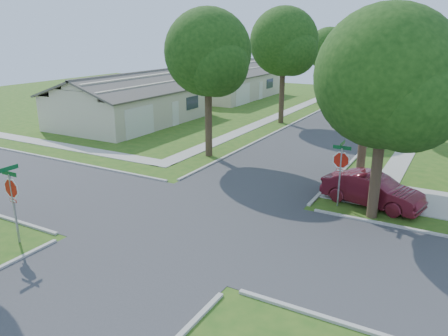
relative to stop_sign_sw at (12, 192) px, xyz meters
name	(u,v)px	position (x,y,z in m)	size (l,w,h in m)	color
ground	(194,222)	(4.70, 4.70, -2.03)	(100.00, 100.00, 0.00)	#295416
road_ns	(194,222)	(4.70, 4.70, -2.03)	(7.00, 100.00, 0.02)	#333335
sidewalk_ne	(422,125)	(10.80, 30.70, -2.01)	(1.20, 40.00, 0.04)	#9E9B91
sidewalk_nw	(287,112)	(-1.40, 30.70, -2.01)	(1.20, 40.00, 0.04)	#9E9B91
driveway	(420,201)	(12.60, 11.80, -2.01)	(8.80, 3.60, 0.05)	#9E9B91
stop_sign_sw	(12,192)	(0.00, 0.00, 0.00)	(1.05, 0.80, 2.98)	gray
stop_sign_ne	(341,163)	(9.40, 9.40, 0.00)	(1.05, 0.80, 2.98)	gray
tree_e_near	(371,71)	(9.45, 13.71, 3.61)	(4.97, 4.80, 8.28)	#38281C
tree_e_mid	(406,50)	(9.46, 25.71, 4.22)	(5.59, 5.40, 9.21)	#38281C
tree_e_far	(425,48)	(9.45, 38.71, 3.95)	(5.17, 5.00, 8.72)	#38281C
tree_w_near	(209,57)	(0.06, 13.71, 4.08)	(5.38, 5.20, 8.97)	#38281C
tree_w_mid	(284,45)	(0.06, 25.71, 4.46)	(5.80, 5.60, 9.56)	#38281C
tree_w_far	(329,51)	(0.05, 38.71, 3.48)	(4.76, 4.60, 8.04)	#38281C
tree_ne_corner	(388,84)	(11.06, 8.91, 3.56)	(5.80, 5.60, 8.66)	#38281C
house_nw_near	(133,105)	(-11.29, 19.70, -0.51)	(8.42, 13.60, 4.23)	#BBAC93
house_nw_far	(228,85)	(-11.29, 36.70, -0.51)	(8.42, 13.60, 4.23)	#BBAC93
car_driveway	(372,190)	(10.70, 10.20, -1.30)	(1.55, 4.44, 1.46)	#53111B
car_curb_east	(359,114)	(5.90, 28.62, -1.25)	(1.85, 4.59, 1.56)	black
car_curb_west	(345,95)	(1.50, 41.23, -1.44)	(1.65, 4.05, 1.17)	black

